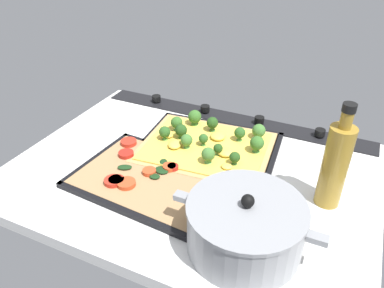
{
  "coord_description": "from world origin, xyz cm",
  "views": [
    {
      "loc": [
        -31.05,
        66.71,
        53.92
      ],
      "look_at": [
        1.01,
        -2.33,
        5.67
      ],
      "focal_mm": 34.91,
      "sensor_mm": 36.0,
      "label": 1
    }
  ],
  "objects_px": {
    "veggie_pizza_back": "(151,177)",
    "cooking_pot": "(245,226)",
    "broccoli_pizza": "(208,144)",
    "oil_bottle": "(335,164)",
    "baking_tray_front": "(207,151)",
    "baking_tray_back": "(153,180)"
  },
  "relations": [
    {
      "from": "baking_tray_front",
      "to": "broccoli_pizza",
      "type": "relative_size",
      "value": 1.07
    },
    {
      "from": "oil_bottle",
      "to": "veggie_pizza_back",
      "type": "bearing_deg",
      "value": 13.9
    },
    {
      "from": "veggie_pizza_back",
      "to": "cooking_pot",
      "type": "height_order",
      "value": "cooking_pot"
    },
    {
      "from": "broccoli_pizza",
      "to": "oil_bottle",
      "type": "distance_m",
      "value": 0.33
    },
    {
      "from": "baking_tray_back",
      "to": "veggie_pizza_back",
      "type": "bearing_deg",
      "value": -7.32
    },
    {
      "from": "baking_tray_front",
      "to": "cooking_pot",
      "type": "height_order",
      "value": "cooking_pot"
    },
    {
      "from": "veggie_pizza_back",
      "to": "oil_bottle",
      "type": "bearing_deg",
      "value": -166.1
    },
    {
      "from": "baking_tray_front",
      "to": "oil_bottle",
      "type": "bearing_deg",
      "value": 166.99
    },
    {
      "from": "baking_tray_front",
      "to": "oil_bottle",
      "type": "distance_m",
      "value": 0.33
    },
    {
      "from": "cooking_pot",
      "to": "veggie_pizza_back",
      "type": "bearing_deg",
      "value": -21.3
    },
    {
      "from": "broccoli_pizza",
      "to": "veggie_pizza_back",
      "type": "height_order",
      "value": "broccoli_pizza"
    },
    {
      "from": "oil_bottle",
      "to": "broccoli_pizza",
      "type": "bearing_deg",
      "value": -14.12
    },
    {
      "from": "baking_tray_front",
      "to": "baking_tray_back",
      "type": "relative_size",
      "value": 1.0
    },
    {
      "from": "veggie_pizza_back",
      "to": "oil_bottle",
      "type": "distance_m",
      "value": 0.4
    },
    {
      "from": "baking_tray_back",
      "to": "veggie_pizza_back",
      "type": "height_order",
      "value": "veggie_pizza_back"
    },
    {
      "from": "baking_tray_front",
      "to": "baking_tray_back",
      "type": "distance_m",
      "value": 0.18
    },
    {
      "from": "veggie_pizza_back",
      "to": "cooking_pot",
      "type": "xyz_separation_m",
      "value": [
        -0.26,
        0.1,
        0.04
      ]
    },
    {
      "from": "cooking_pot",
      "to": "oil_bottle",
      "type": "relative_size",
      "value": 1.21
    },
    {
      "from": "broccoli_pizza",
      "to": "cooking_pot",
      "type": "bearing_deg",
      "value": 124.5
    },
    {
      "from": "broccoli_pizza",
      "to": "veggie_pizza_back",
      "type": "distance_m",
      "value": 0.19
    },
    {
      "from": "broccoli_pizza",
      "to": "oil_bottle",
      "type": "bearing_deg",
      "value": 165.88
    },
    {
      "from": "broccoli_pizza",
      "to": "veggie_pizza_back",
      "type": "xyz_separation_m",
      "value": [
        0.07,
        0.17,
        -0.01
      ]
    }
  ]
}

